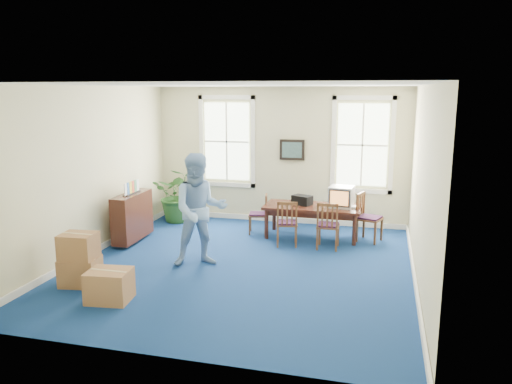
% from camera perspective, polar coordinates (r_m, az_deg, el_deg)
% --- Properties ---
extents(floor, '(6.50, 6.50, 0.00)m').
position_cam_1_polar(floor, '(9.10, -1.57, -8.44)').
color(floor, navy).
rests_on(floor, ground).
extents(ceiling, '(6.50, 6.50, 0.00)m').
position_cam_1_polar(ceiling, '(8.55, -1.69, 12.14)').
color(ceiling, white).
rests_on(ceiling, ground).
extents(wall_back, '(6.50, 0.00, 6.50)m').
position_cam_1_polar(wall_back, '(11.81, 2.74, 4.18)').
color(wall_back, beige).
rests_on(wall_back, ground).
extents(wall_front, '(6.50, 0.00, 6.50)m').
position_cam_1_polar(wall_front, '(5.71, -10.69, -3.99)').
color(wall_front, beige).
rests_on(wall_front, ground).
extents(wall_left, '(0.00, 6.50, 6.50)m').
position_cam_1_polar(wall_left, '(9.93, -18.52, 2.20)').
color(wall_left, beige).
rests_on(wall_left, ground).
extents(wall_right, '(0.00, 6.50, 6.50)m').
position_cam_1_polar(wall_right, '(8.38, 18.50, 0.56)').
color(wall_right, beige).
rests_on(wall_right, ground).
extents(baseboard_back, '(6.00, 0.04, 0.12)m').
position_cam_1_polar(baseboard_back, '(12.07, 2.64, -3.10)').
color(baseboard_back, white).
rests_on(baseboard_back, ground).
extents(baseboard_left, '(0.04, 6.50, 0.12)m').
position_cam_1_polar(baseboard_left, '(10.26, -17.83, -6.32)').
color(baseboard_left, white).
rests_on(baseboard_left, ground).
extents(baseboard_right, '(0.04, 6.50, 0.12)m').
position_cam_1_polar(baseboard_right, '(8.79, 17.66, -9.33)').
color(baseboard_right, white).
rests_on(baseboard_right, ground).
extents(window_left, '(1.40, 0.12, 2.20)m').
position_cam_1_polar(window_left, '(12.08, -3.34, 5.77)').
color(window_left, white).
rests_on(window_left, ground).
extents(window_right, '(1.40, 0.12, 2.20)m').
position_cam_1_polar(window_right, '(11.52, 12.07, 5.26)').
color(window_right, white).
rests_on(window_right, ground).
extents(wall_picture, '(0.58, 0.06, 0.48)m').
position_cam_1_polar(wall_picture, '(11.68, 4.14, 4.83)').
color(wall_picture, black).
rests_on(wall_picture, ground).
extents(conference_table, '(2.05, 0.94, 0.70)m').
position_cam_1_polar(conference_table, '(10.79, 6.43, -3.36)').
color(conference_table, '#3D1B11').
rests_on(conference_table, ground).
extents(crt_tv, '(0.54, 0.58, 0.44)m').
position_cam_1_polar(crt_tv, '(10.64, 9.74, -0.53)').
color(crt_tv, '#B7B7BC').
rests_on(crt_tv, conference_table).
extents(game_console, '(0.19, 0.21, 0.04)m').
position_cam_1_polar(game_console, '(10.62, 11.18, -1.70)').
color(game_console, white).
rests_on(game_console, conference_table).
extents(equipment_bag, '(0.48, 0.40, 0.20)m').
position_cam_1_polar(equipment_bag, '(10.77, 5.30, -0.92)').
color(equipment_bag, black).
rests_on(equipment_bag, conference_table).
extents(chair_near_left, '(0.50, 0.50, 0.95)m').
position_cam_1_polar(chair_near_left, '(10.16, 3.56, -3.51)').
color(chair_near_left, brown).
rests_on(chair_near_left, ground).
extents(chair_near_right, '(0.43, 0.43, 0.96)m').
position_cam_1_polar(chair_near_right, '(10.04, 8.24, -3.75)').
color(chair_near_right, brown).
rests_on(chair_near_right, ground).
extents(chair_end_left, '(0.46, 0.46, 0.88)m').
position_cam_1_polar(chair_end_left, '(10.99, 0.21, -2.52)').
color(chair_end_left, brown).
rests_on(chair_end_left, ground).
extents(chair_end_right, '(0.58, 0.58, 1.02)m').
position_cam_1_polar(chair_end_right, '(10.66, 12.88, -2.87)').
color(chair_end_right, brown).
rests_on(chair_end_right, ground).
extents(man, '(1.23, 1.13, 2.03)m').
position_cam_1_polar(man, '(8.93, -6.44, -2.08)').
color(man, '#81AADC').
rests_on(man, ground).
extents(credenza, '(0.37, 1.22, 0.96)m').
position_cam_1_polar(credenza, '(10.67, -13.93, -3.09)').
color(credenza, '#3D1B11').
rests_on(credenza, ground).
extents(brochure_rack, '(0.13, 0.63, 0.28)m').
position_cam_1_polar(brochure_rack, '(10.52, -14.01, 0.16)').
color(brochure_rack, '#99999E').
rests_on(brochure_rack, credenza).
extents(potted_plant, '(1.42, 1.31, 1.32)m').
position_cam_1_polar(potted_plant, '(12.10, -8.76, -0.28)').
color(potted_plant, '#224F1E').
rests_on(potted_plant, ground).
extents(cardboard_boxes, '(1.75, 1.75, 0.91)m').
position_cam_1_polar(cardboard_boxes, '(8.58, -17.84, -7.07)').
color(cardboard_boxes, '#A67044').
rests_on(cardboard_boxes, ground).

